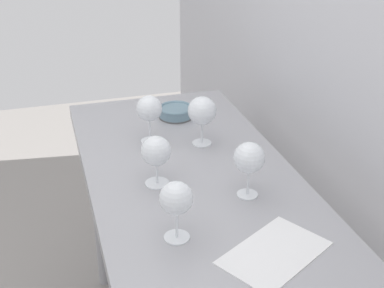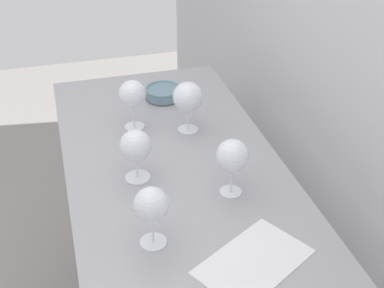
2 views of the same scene
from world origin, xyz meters
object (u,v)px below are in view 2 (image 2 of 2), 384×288
at_px(tasting_sheet_upper, 254,262).
at_px(tasting_bowl, 163,92).
at_px(wine_glass_near_right, 151,206).
at_px(wine_glass_near_left, 132,95).
at_px(wine_glass_near_center, 136,147).
at_px(wine_glass_far_left, 188,98).
at_px(wine_glass_far_right, 232,157).

xyz_separation_m(tasting_sheet_upper, tasting_bowl, (-0.89, -0.02, 0.02)).
height_order(tasting_sheet_upper, tasting_bowl, tasting_bowl).
bearing_deg(wine_glass_near_right, wine_glass_near_left, 174.34).
xyz_separation_m(wine_glass_near_right, tasting_sheet_upper, (0.13, 0.22, -0.12)).
height_order(wine_glass_near_center, tasting_sheet_upper, wine_glass_near_center).
xyz_separation_m(wine_glass_far_left, tasting_sheet_upper, (0.64, -0.01, -0.12)).
distance_m(wine_glass_near_center, tasting_sheet_upper, 0.47).
xyz_separation_m(wine_glass_near_right, wine_glass_far_right, (-0.14, 0.25, 0.00)).
bearing_deg(wine_glass_near_right, wine_glass_far_left, 155.84).
bearing_deg(wine_glass_far_left, wine_glass_near_right, -24.16).
bearing_deg(wine_glass_near_center, tasting_sheet_upper, 26.32).
relative_size(wine_glass_far_right, wine_glass_near_left, 0.99).
bearing_deg(wine_glass_near_left, tasting_bowl, 141.81).
relative_size(wine_glass_near_right, wine_glass_near_center, 1.04).
bearing_deg(wine_glass_near_right, wine_glass_near_center, 177.35).
relative_size(wine_glass_near_center, tasting_bowl, 1.17).
distance_m(wine_glass_near_right, wine_glass_near_left, 0.58).
bearing_deg(wine_glass_far_left, wine_glass_far_right, 4.22).
xyz_separation_m(wine_glass_near_center, tasting_sheet_upper, (0.41, 0.20, -0.11)).
bearing_deg(wine_glass_far_right, tasting_bowl, -174.86).
height_order(wine_glass_far_left, tasting_sheet_upper, wine_glass_far_left).
bearing_deg(wine_glass_near_center, wine_glass_near_right, -2.65).
height_order(wine_glass_near_right, wine_glass_near_left, wine_glass_near_left).
distance_m(wine_glass_near_right, wine_glass_far_left, 0.56).
relative_size(wine_glass_near_right, wine_glass_far_left, 0.94).
relative_size(wine_glass_near_right, wine_glass_near_left, 0.96).
bearing_deg(tasting_bowl, tasting_sheet_upper, 1.18).
distance_m(wine_glass_far_left, tasting_bowl, 0.27).
relative_size(wine_glass_far_right, tasting_sheet_upper, 0.62).
bearing_deg(wine_glass_far_right, tasting_sheet_upper, -7.66).
bearing_deg(wine_glass_far_right, wine_glass_near_center, -119.99).
relative_size(wine_glass_near_left, tasting_bowl, 1.27).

